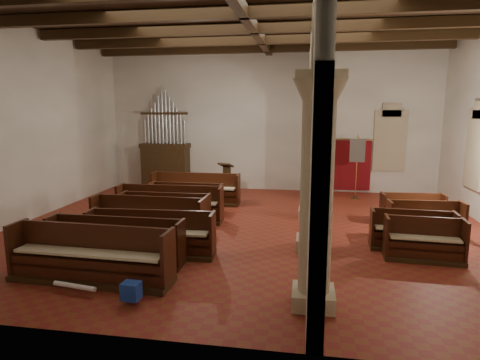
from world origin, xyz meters
name	(u,v)px	position (x,y,z in m)	size (l,w,h in m)	color
floor	(249,228)	(0.00, 0.00, 0.00)	(14.00, 14.00, 0.00)	maroon
ceiling	(250,14)	(0.00, 0.00, 6.00)	(14.00, 14.00, 0.00)	black
wall_back	(269,121)	(0.00, 6.00, 3.00)	(14.00, 0.02, 6.00)	white
wall_front	(188,144)	(0.00, -6.00, 3.00)	(14.00, 0.02, 6.00)	white
wall_left	(26,125)	(-7.00, 0.00, 3.00)	(0.02, 12.00, 6.00)	white
ceiling_beams	(250,21)	(0.00, 0.00, 5.82)	(13.80, 11.80, 0.30)	#372411
arcade	(314,106)	(1.80, 0.00, 3.56)	(0.90, 11.90, 6.00)	tan
window_right_b	(476,150)	(6.98, 2.50, 2.20)	(0.03, 1.00, 2.20)	#32705B
window_back	(390,141)	(5.00, 5.98, 2.20)	(1.00, 0.03, 2.20)	#32705B
pipe_organ	(166,158)	(-4.50, 5.50, 1.37)	(2.10, 0.85, 4.40)	#372411
lectern	(227,181)	(-1.57, 4.59, 0.56)	(0.65, 0.69, 1.35)	#331F10
dossal_curtain	(351,165)	(3.50, 5.92, 1.17)	(1.80, 0.07, 2.17)	maroon
processional_banner	(356,178)	(3.58, 4.71, 0.82)	(0.58, 0.74, 2.53)	#372411
hymnal_box_a	(131,291)	(-1.42, -4.99, 0.26)	(0.32, 0.26, 0.32)	navy
hymnal_box_b	(165,246)	(-1.64, -2.64, 0.26)	(0.32, 0.26, 0.32)	navy
hymnal_box_c	(193,222)	(-1.58, -0.41, 0.25)	(0.29, 0.24, 0.29)	#17169C
tube_heater_a	(75,286)	(-2.66, -4.78, 0.16)	(0.09, 0.09, 0.93)	silver
tube_heater_b	(143,274)	(-1.60, -4.03, 0.16)	(0.11, 0.11, 1.11)	white
nave_pew_0	(91,263)	(-2.65, -4.18, 0.38)	(3.43, 0.88, 1.15)	#372411
nave_pew_1	(116,248)	(-2.62, -3.15, 0.34)	(3.16, 0.72, 1.05)	#372411
nave_pew_2	(151,241)	(-2.01, -2.54, 0.35)	(3.10, 0.88, 1.08)	#372411
nave_pew_3	(148,223)	(-2.64, -1.17, 0.36)	(3.17, 0.79, 1.10)	#372411
nave_pew_4	(165,217)	(-2.43, -0.41, 0.35)	(2.66, 0.74, 1.05)	#372411
nave_pew_5	(170,209)	(-2.57, 0.42, 0.37)	(3.34, 0.83, 1.12)	#372411
nave_pew_6	(186,203)	(-2.38, 1.53, 0.33)	(2.53, 0.71, 1.00)	#372411
nave_pew_7	(196,194)	(-2.41, 2.83, 0.38)	(3.29, 0.78, 1.14)	#372411
aisle_pew_0	(423,246)	(4.36, -1.83, 0.34)	(1.79, 0.77, 1.00)	#372411
aisle_pew_1	(412,237)	(4.27, -1.14, 0.33)	(2.04, 0.78, 0.99)	#372411
aisle_pew_2	(425,225)	(4.87, -0.06, 0.34)	(2.03, 0.81, 1.01)	#372411
aisle_pew_3	(412,214)	(4.85, 1.26, 0.32)	(1.88, 0.74, 0.95)	#372411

